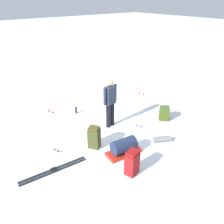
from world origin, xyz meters
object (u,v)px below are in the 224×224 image
object	(u,v)px
thermos_bottle	(76,110)
gear_sled	(124,147)
skier_standing	(110,101)
ski_poles_planted_far	(140,109)
ski_pair_near	(54,170)
backpack_bright	(94,137)
ski_poles_planted_near	(54,130)
sleeping_mat_rolled	(162,139)
backpack_small_spare	(164,113)
backpack_large_dark	(132,163)

from	to	relation	value
thermos_bottle	gear_sled	bearing A→B (deg)	175.56
skier_standing	ski_poles_planted_far	size ratio (longest dim) A/B	1.31
ski_pair_near	backpack_bright	distance (m)	1.47
skier_standing	ski_poles_planted_far	distance (m)	1.03
ski_poles_planted_near	sleeping_mat_rolled	bearing A→B (deg)	-119.65
backpack_small_spare	thermos_bottle	world-z (taller)	backpack_small_spare
backpack_bright	thermos_bottle	size ratio (longest dim) A/B	2.65
backpack_bright	backpack_small_spare	size ratio (longest dim) A/B	1.30
backpack_large_dark	sleeping_mat_rolled	xyz separation A→B (m)	(0.41, -1.69, -0.24)
ski_poles_planted_near	thermos_bottle	size ratio (longest dim) A/B	5.20
thermos_bottle	ski_poles_planted_near	bearing A→B (deg)	135.41
backpack_small_spare	gear_sled	bearing A→B (deg)	102.63
ski_pair_near	backpack_small_spare	bearing A→B (deg)	-90.81
ski_pair_near	gear_sled	distance (m)	1.99
backpack_bright	ski_poles_planted_near	size ratio (longest dim) A/B	0.51
ski_pair_near	ski_poles_planted_far	size ratio (longest dim) A/B	1.39
ski_pair_near	backpack_large_dark	bearing A→B (deg)	-131.14
backpack_large_dark	gear_sled	bearing A→B (deg)	-26.92
backpack_large_dark	backpack_bright	xyz separation A→B (m)	(1.51, 0.10, 0.00)
ski_pair_near	sleeping_mat_rolled	distance (m)	3.34
backpack_bright	ski_poles_planted_far	xyz separation A→B (m)	(-0.06, -1.83, 0.38)
ski_poles_planted_near	sleeping_mat_rolled	xyz separation A→B (m)	(-1.59, -2.79, -0.66)
ski_pair_near	backpack_bright	bearing A→B (deg)	-82.66
backpack_large_dark	ski_pair_near	bearing A→B (deg)	48.86
skier_standing	ski_poles_planted_near	distance (m)	2.16
backpack_small_spare	thermos_bottle	distance (m)	3.31
backpack_small_spare	sleeping_mat_rolled	xyz separation A→B (m)	(-0.86, 1.12, -0.17)
backpack_bright	gear_sled	world-z (taller)	backpack_bright
ski_poles_planted_near	gear_sled	size ratio (longest dim) A/B	1.28
ski_pair_near	ski_poles_planted_near	size ratio (longest dim) A/B	1.33
ski_pair_near	backpack_bright	xyz separation A→B (m)	(0.18, -1.42, 0.32)
ski_poles_planted_near	backpack_small_spare	bearing A→B (deg)	-100.59
ski_pair_near	sleeping_mat_rolled	bearing A→B (deg)	-105.98
gear_sled	ski_poles_planted_far	bearing A→B (deg)	-61.76
backpack_large_dark	gear_sled	distance (m)	0.81
backpack_small_spare	sleeping_mat_rolled	world-z (taller)	backpack_small_spare
gear_sled	sleeping_mat_rolled	size ratio (longest dim) A/B	1.93
skier_standing	ski_pair_near	size ratio (longest dim) A/B	0.95
backpack_bright	gear_sled	bearing A→B (deg)	-149.85
skier_standing	backpack_large_dark	world-z (taller)	skier_standing
ski_poles_planted_near	sleeping_mat_rolled	distance (m)	3.28
backpack_large_dark	skier_standing	bearing A→B (deg)	-25.55
backpack_small_spare	thermos_bottle	size ratio (longest dim) A/B	2.04
backpack_large_dark	ski_poles_planted_far	size ratio (longest dim) A/B	0.53
ski_pair_near	thermos_bottle	xyz separation A→B (m)	(2.40, -2.12, 0.12)
skier_standing	backpack_bright	world-z (taller)	skier_standing
gear_sled	sleeping_mat_rolled	distance (m)	1.37
backpack_small_spare	thermos_bottle	xyz separation A→B (m)	(2.46, 2.21, -0.13)
ski_poles_planted_far	gear_sled	xyz separation A→B (m)	(-0.74, 1.37, -0.49)
backpack_bright	backpack_small_spare	xyz separation A→B (m)	(-0.24, -2.91, -0.08)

